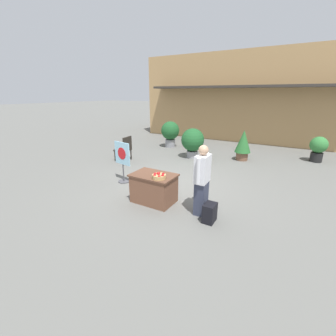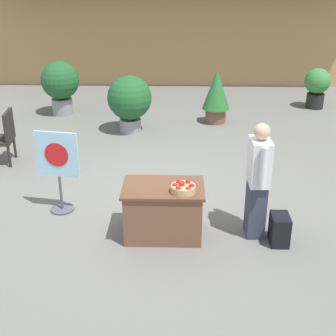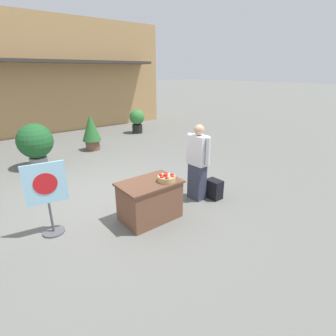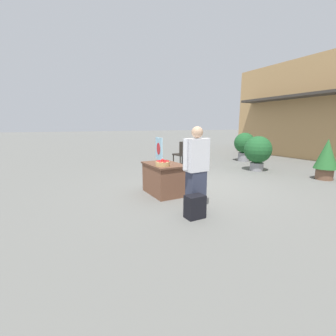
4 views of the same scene
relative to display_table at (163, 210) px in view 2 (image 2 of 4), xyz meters
The scene contains 11 objects.
ground_plane 1.28m from the display_table, 100.53° to the left, with size 120.00×120.00×0.00m, color slate.
display_table is the anchor object (origin of this frame).
apple_basket 0.53m from the display_table, 32.05° to the right, with size 0.32×0.32×0.16m.
person_visitor 1.35m from the display_table, ahead, with size 0.27×0.61×1.63m.
backpack 1.59m from the display_table, ahead, with size 0.24×0.34×0.42m.
poster_board 1.74m from the display_table, 157.66° to the left, with size 0.65×0.36×1.27m.
patio_chair 3.97m from the display_table, 141.13° to the left, with size 0.61×0.61×1.00m.
potted_plant_far_right 5.14m from the display_table, 78.07° to the left, with size 0.65×0.65×1.25m.
potted_plant_near_left 6.24m from the display_table, 115.95° to the left, with size 0.93×0.93×1.32m.
potted_plant_far_left 7.33m from the display_table, 59.33° to the left, with size 0.65×0.65×1.03m.
potted_plant_near_right 4.43m from the display_table, 101.68° to the left, with size 0.98×0.98×1.27m.
Camera 2 is at (0.43, -6.85, 3.52)m, focal length 50.00 mm.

